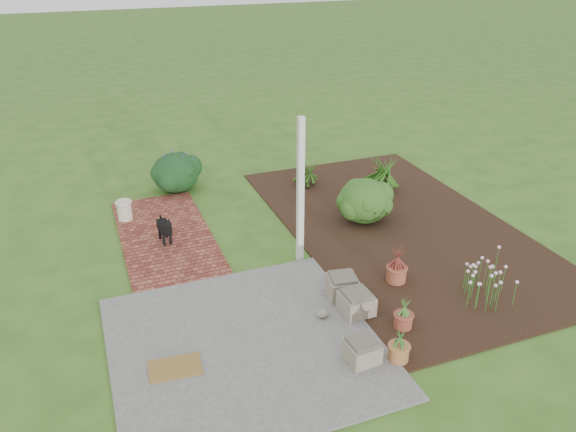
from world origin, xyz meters
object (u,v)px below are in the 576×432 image
object	(u,v)px
black_dog	(165,227)
cream_ceramic_urn	(124,210)
stone_trough_near	(362,351)
evergreen_shrub	(364,200)

from	to	relation	value
black_dog	cream_ceramic_urn	xyz separation A→B (m)	(-0.57, 1.21, -0.12)
stone_trough_near	black_dog	bearing A→B (deg)	114.11
stone_trough_near	evergreen_shrub	size ratio (longest dim) A/B	0.40
stone_trough_near	evergreen_shrub	distance (m)	4.08
cream_ceramic_urn	black_dog	bearing A→B (deg)	-64.59
cream_ceramic_urn	evergreen_shrub	size ratio (longest dim) A/B	0.37
evergreen_shrub	cream_ceramic_urn	bearing A→B (deg)	159.06
black_dog	evergreen_shrub	size ratio (longest dim) A/B	0.59
stone_trough_near	evergreen_shrub	bearing A→B (deg)	61.84
cream_ceramic_urn	evergreen_shrub	xyz separation A→B (m)	(4.30, -1.65, 0.23)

